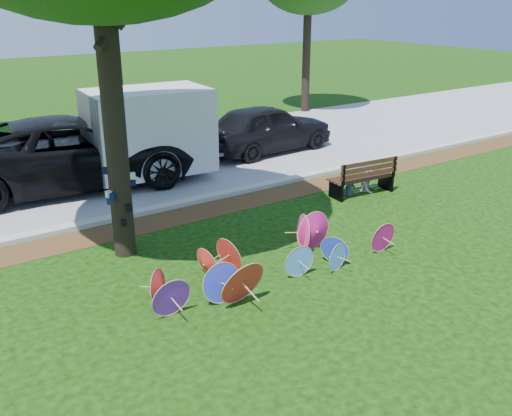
{
  "coord_description": "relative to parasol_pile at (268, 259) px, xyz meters",
  "views": [
    {
      "loc": [
        -5.77,
        -7.21,
        5.11
      ],
      "look_at": [
        0.5,
        2.0,
        0.9
      ],
      "focal_mm": 40.0,
      "sensor_mm": 36.0,
      "label": 1
    }
  ],
  "objects": [
    {
      "name": "person_left",
      "position": [
        4.55,
        2.61,
        0.13
      ],
      "size": [
        0.44,
        0.37,
        1.01
      ],
      "primitive_type": "imported",
      "rotation": [
        0.0,
        0.0,
        -0.4
      ],
      "color": "#3D4653",
      "rests_on": "ground"
    },
    {
      "name": "dark_pickup",
      "position": [
        5.34,
        7.6,
        0.44
      ],
      "size": [
        4.91,
        2.24,
        1.63
      ],
      "primitive_type": "imported",
      "rotation": [
        0.0,
        0.0,
        1.64
      ],
      "color": "black",
      "rests_on": "ground"
    },
    {
      "name": "ground",
      "position": [
        0.09,
        -0.75,
        -0.38
      ],
      "size": [
        90.0,
        90.0,
        0.0
      ],
      "primitive_type": "plane",
      "color": "black",
      "rests_on": "ground"
    },
    {
      "name": "parasol_pile",
      "position": [
        0.0,
        0.0,
        0.0
      ],
      "size": [
        5.5,
        1.83,
        0.91
      ],
      "color": "red",
      "rests_on": "ground"
    },
    {
      "name": "black_van",
      "position": [
        -1.19,
        7.58,
        0.59
      ],
      "size": [
        7.34,
        4.13,
        1.94
      ],
      "primitive_type": "imported",
      "rotation": [
        0.0,
        0.0,
        1.43
      ],
      "color": "black",
      "rests_on": "ground"
    },
    {
      "name": "mulch_strip",
      "position": [
        0.09,
        3.75,
        -0.37
      ],
      "size": [
        90.0,
        1.0,
        0.01
      ],
      "primitive_type": "cube",
      "color": "#472D16",
      "rests_on": "ground"
    },
    {
      "name": "cargo_trailer",
      "position": [
        0.76,
        6.88,
        1.08
      ],
      "size": [
        3.47,
        2.35,
        2.92
      ],
      "primitive_type": "cube",
      "rotation": [
        0.0,
        0.0,
        -0.08
      ],
      "color": "white",
      "rests_on": "ground"
    },
    {
      "name": "park_bench",
      "position": [
        4.9,
        2.56,
        0.12
      ],
      "size": [
        1.96,
        0.9,
        0.99
      ],
      "primitive_type": null,
      "rotation": [
        0.0,
        0.0,
        -0.09
      ],
      "color": "black",
      "rests_on": "ground"
    },
    {
      "name": "street",
      "position": [
        0.09,
        8.6,
        -0.37
      ],
      "size": [
        90.0,
        8.0,
        0.01
      ],
      "primitive_type": "cube",
      "color": "gray",
      "rests_on": "ground"
    },
    {
      "name": "curb",
      "position": [
        0.09,
        4.45,
        -0.32
      ],
      "size": [
        90.0,
        0.3,
        0.12
      ],
      "primitive_type": "cube",
      "color": "#B7B5AD",
      "rests_on": "ground"
    },
    {
      "name": "person_right",
      "position": [
        5.25,
        2.61,
        0.23
      ],
      "size": [
        0.68,
        0.59,
        1.21
      ],
      "primitive_type": "imported",
      "rotation": [
        0.0,
        0.0,
        0.25
      ],
      "color": "#B2B0BA",
      "rests_on": "ground"
    }
  ]
}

